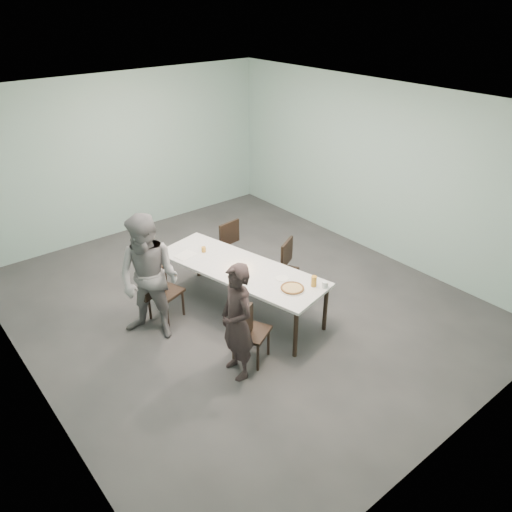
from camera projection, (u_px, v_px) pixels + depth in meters
ground at (239, 303)px, 7.67m from camera, size 7.00×7.00×0.00m
room_shell at (236, 178)px, 6.71m from camera, size 6.02×7.02×3.01m
table at (240, 271)px, 7.16m from camera, size 1.46×2.74×0.75m
chair_near_left at (248, 331)px, 6.22m from camera, size 0.65×0.56×0.87m
chair_far_left at (161, 290)px, 7.06m from camera, size 0.65×0.53×0.87m
chair_near_right at (284, 265)px, 7.69m from camera, size 0.65×0.56×0.87m
chair_far_right at (225, 244)px, 8.32m from camera, size 0.63×0.46×0.87m
diner_near at (237, 322)px, 5.94m from camera, size 0.43×0.60×1.53m
diner_far at (149, 279)px, 6.57m from camera, size 1.04×1.10×1.79m
pizza at (292, 288)px, 6.60m from camera, size 0.34×0.34×0.04m
side_plate at (282, 278)px, 6.85m from camera, size 0.18×0.18×0.01m
beer_glass at (314, 281)px, 6.65m from camera, size 0.08×0.08×0.15m
water_tumbler at (325, 285)px, 6.63m from camera, size 0.08×0.08×0.09m
tealight at (240, 267)px, 7.10m from camera, size 0.06×0.06×0.05m
amber_tumbler at (204, 249)px, 7.53m from camera, size 0.07×0.07×0.08m
menu at (185, 255)px, 7.45m from camera, size 0.34×0.28×0.01m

